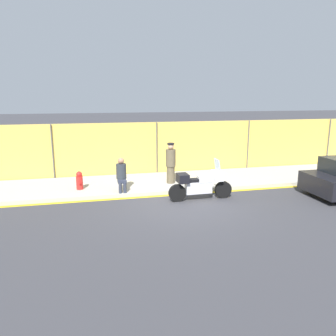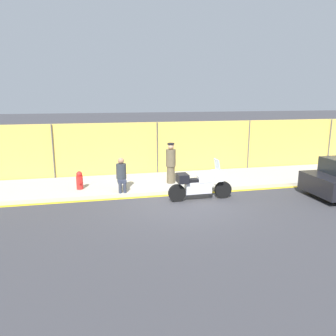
% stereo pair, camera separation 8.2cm
% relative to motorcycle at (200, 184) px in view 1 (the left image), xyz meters
% --- Properties ---
extents(ground_plane, '(120.00, 120.00, 0.00)m').
position_rel_motorcycle_xyz_m(ground_plane, '(-0.78, -0.26, -0.57)').
color(ground_plane, '#38383D').
extents(sidewalk, '(33.23, 3.02, 0.14)m').
position_rel_motorcycle_xyz_m(sidewalk, '(-0.78, 2.34, -0.50)').
color(sidewalk, '#ADA89E').
rests_on(sidewalk, ground_plane).
extents(curb_paint_stripe, '(33.23, 0.18, 0.01)m').
position_rel_motorcycle_xyz_m(curb_paint_stripe, '(-0.78, 0.73, -0.57)').
color(curb_paint_stripe, gold).
rests_on(curb_paint_stripe, ground_plane).
extents(storefront_fence, '(31.56, 0.17, 2.43)m').
position_rel_motorcycle_xyz_m(storefront_fence, '(-0.78, 3.94, 0.64)').
color(storefront_fence, gold).
rests_on(storefront_fence, ground_plane).
extents(motorcycle, '(2.31, 0.52, 1.43)m').
position_rel_motorcycle_xyz_m(motorcycle, '(0.00, 0.00, 0.00)').
color(motorcycle, black).
rests_on(motorcycle, ground_plane).
extents(officer_standing, '(0.39, 0.39, 1.62)m').
position_rel_motorcycle_xyz_m(officer_standing, '(-0.60, 1.92, 0.39)').
color(officer_standing, brown).
rests_on(officer_standing, sidewalk).
extents(person_seated_on_curb, '(0.37, 0.64, 1.23)m').
position_rel_motorcycle_xyz_m(person_seated_on_curb, '(-2.61, 1.28, 0.25)').
color(person_seated_on_curb, '#2D3342').
rests_on(person_seated_on_curb, sidewalk).
extents(fire_hydrant, '(0.25, 0.31, 0.69)m').
position_rel_motorcycle_xyz_m(fire_hydrant, '(-4.14, 1.80, -0.09)').
color(fire_hydrant, red).
rests_on(fire_hydrant, sidewalk).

